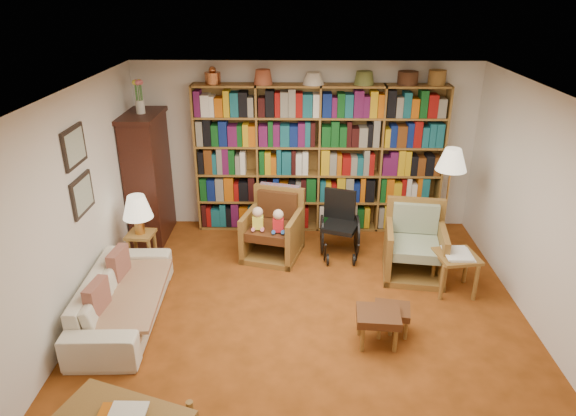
{
  "coord_description": "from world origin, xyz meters",
  "views": [
    {
      "loc": [
        -0.1,
        -4.88,
        3.48
      ],
      "look_at": [
        -0.22,
        0.6,
        1.08
      ],
      "focal_mm": 32.0,
      "sensor_mm": 36.0,
      "label": 1
    }
  ],
  "objects_px": {
    "sofa": "(123,297)",
    "footstool_b": "(392,312)",
    "wheelchair": "(340,226)",
    "footstool_a": "(378,318)",
    "floor_lamp": "(451,164)",
    "armchair_sage": "(413,247)",
    "side_table_lamp": "(142,243)",
    "side_table_papers": "(456,261)",
    "armchair_leather": "(273,228)"
  },
  "relations": [
    {
      "from": "sofa",
      "to": "footstool_b",
      "type": "height_order",
      "value": "sofa"
    },
    {
      "from": "armchair_leather",
      "to": "floor_lamp",
      "type": "bearing_deg",
      "value": 0.47
    },
    {
      "from": "footstool_b",
      "to": "armchair_sage",
      "type": "bearing_deg",
      "value": 70.01
    },
    {
      "from": "armchair_leather",
      "to": "footstool_a",
      "type": "distance_m",
      "value": 2.31
    },
    {
      "from": "sofa",
      "to": "armchair_leather",
      "type": "height_order",
      "value": "armchair_leather"
    },
    {
      "from": "sofa",
      "to": "footstool_a",
      "type": "xyz_separation_m",
      "value": [
        2.79,
        -0.39,
        0.03
      ]
    },
    {
      "from": "side_table_lamp",
      "to": "footstool_b",
      "type": "relative_size",
      "value": 1.19
    },
    {
      "from": "wheelchair",
      "to": "floor_lamp",
      "type": "relative_size",
      "value": 0.59
    },
    {
      "from": "wheelchair",
      "to": "footstool_a",
      "type": "xyz_separation_m",
      "value": [
        0.26,
        -2.0,
        -0.1
      ]
    },
    {
      "from": "armchair_leather",
      "to": "footstool_b",
      "type": "xyz_separation_m",
      "value": [
        1.36,
        -1.79,
        -0.12
      ]
    },
    {
      "from": "sofa",
      "to": "armchair_sage",
      "type": "distance_m",
      "value": 3.62
    },
    {
      "from": "side_table_lamp",
      "to": "floor_lamp",
      "type": "height_order",
      "value": "floor_lamp"
    },
    {
      "from": "side_table_lamp",
      "to": "wheelchair",
      "type": "bearing_deg",
      "value": 10.18
    },
    {
      "from": "footstool_a",
      "to": "side_table_papers",
      "type": "bearing_deg",
      "value": 43.76
    },
    {
      "from": "footstool_a",
      "to": "floor_lamp",
      "type": "bearing_deg",
      "value": 59.74
    },
    {
      "from": "armchair_sage",
      "to": "wheelchair",
      "type": "distance_m",
      "value": 1.04
    },
    {
      "from": "sofa",
      "to": "armchair_leather",
      "type": "distance_m",
      "value": 2.26
    },
    {
      "from": "armchair_sage",
      "to": "footstool_b",
      "type": "bearing_deg",
      "value": -109.99
    },
    {
      "from": "floor_lamp",
      "to": "footstool_b",
      "type": "height_order",
      "value": "floor_lamp"
    },
    {
      "from": "wheelchair",
      "to": "side_table_papers",
      "type": "relative_size",
      "value": 1.67
    },
    {
      "from": "floor_lamp",
      "to": "side_table_papers",
      "type": "height_order",
      "value": "floor_lamp"
    },
    {
      "from": "side_table_lamp",
      "to": "side_table_papers",
      "type": "bearing_deg",
      "value": -7.05
    },
    {
      "from": "sofa",
      "to": "side_table_lamp",
      "type": "height_order",
      "value": "sofa"
    },
    {
      "from": "wheelchair",
      "to": "footstool_b",
      "type": "height_order",
      "value": "wheelchair"
    },
    {
      "from": "armchair_leather",
      "to": "footstool_a",
      "type": "xyz_separation_m",
      "value": [
        1.19,
        -1.98,
        -0.07
      ]
    },
    {
      "from": "sofa",
      "to": "footstool_b",
      "type": "distance_m",
      "value": 2.97
    },
    {
      "from": "side_table_papers",
      "to": "armchair_sage",
      "type": "bearing_deg",
      "value": 131.58
    },
    {
      "from": "wheelchair",
      "to": "armchair_sage",
      "type": "bearing_deg",
      "value": -28.13
    },
    {
      "from": "footstool_b",
      "to": "side_table_papers",
      "type": "bearing_deg",
      "value": 43.3
    },
    {
      "from": "floor_lamp",
      "to": "sofa",
      "type": "bearing_deg",
      "value": -157.88
    },
    {
      "from": "side_table_papers",
      "to": "floor_lamp",
      "type": "bearing_deg",
      "value": 84.9
    },
    {
      "from": "armchair_leather",
      "to": "wheelchair",
      "type": "distance_m",
      "value": 0.93
    },
    {
      "from": "side_table_lamp",
      "to": "footstool_b",
      "type": "distance_m",
      "value": 3.35
    },
    {
      "from": "armchair_sage",
      "to": "footstool_a",
      "type": "relative_size",
      "value": 1.97
    },
    {
      "from": "sofa",
      "to": "armchair_leather",
      "type": "bearing_deg",
      "value": -47.55
    },
    {
      "from": "footstool_a",
      "to": "footstool_b",
      "type": "bearing_deg",
      "value": 46.03
    },
    {
      "from": "side_table_papers",
      "to": "side_table_lamp",
      "type": "bearing_deg",
      "value": 172.95
    },
    {
      "from": "wheelchair",
      "to": "footstool_a",
      "type": "relative_size",
      "value": 1.9
    },
    {
      "from": "armchair_leather",
      "to": "floor_lamp",
      "type": "distance_m",
      "value": 2.53
    },
    {
      "from": "footstool_b",
      "to": "floor_lamp",
      "type": "bearing_deg",
      "value": 61.41
    },
    {
      "from": "sofa",
      "to": "footstool_b",
      "type": "xyz_separation_m",
      "value": [
        2.96,
        -0.21,
        -0.02
      ]
    },
    {
      "from": "side_table_lamp",
      "to": "floor_lamp",
      "type": "bearing_deg",
      "value": 6.64
    },
    {
      "from": "sofa",
      "to": "floor_lamp",
      "type": "distance_m",
      "value": 4.39
    },
    {
      "from": "armchair_sage",
      "to": "floor_lamp",
      "type": "relative_size",
      "value": 0.61
    },
    {
      "from": "floor_lamp",
      "to": "footstool_b",
      "type": "distance_m",
      "value": 2.32
    },
    {
      "from": "floor_lamp",
      "to": "footstool_a",
      "type": "relative_size",
      "value": 3.23
    },
    {
      "from": "footstool_b",
      "to": "armchair_leather",
      "type": "bearing_deg",
      "value": 127.24
    },
    {
      "from": "floor_lamp",
      "to": "side_table_papers",
      "type": "xyz_separation_m",
      "value": [
        -0.09,
        -0.96,
        -0.9
      ]
    },
    {
      "from": "wheelchair",
      "to": "footstool_b",
      "type": "xyz_separation_m",
      "value": [
        0.43,
        -1.81,
        -0.15
      ]
    },
    {
      "from": "sofa",
      "to": "side_table_lamp",
      "type": "xyz_separation_m",
      "value": [
        -0.1,
        1.14,
        0.08
      ]
    }
  ]
}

